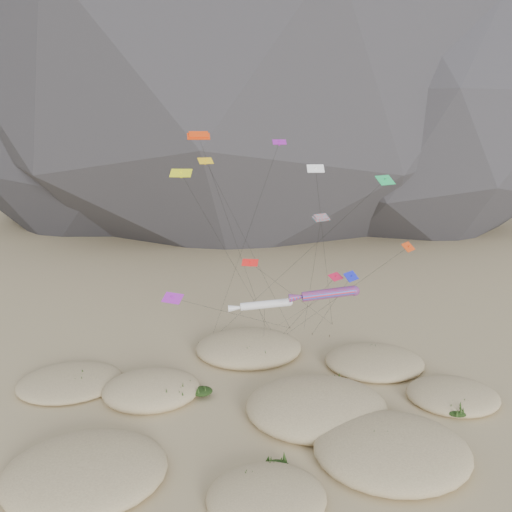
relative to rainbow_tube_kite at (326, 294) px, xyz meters
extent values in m
plane|color=#CCB789|center=(-5.97, -7.95, -11.44)|extent=(500.00, 500.00, 0.00)
ellipsoid|color=black|center=(2.03, 107.05, 48.56)|extent=(191.54, 147.29, 156.00)
ellipsoid|color=#2B2B30|center=(-42.97, 115.05, 32.56)|extent=(136.20, 127.83, 116.00)
ellipsoid|color=black|center=(50.03, 102.05, 26.56)|extent=(130.55, 126.41, 100.00)
ellipsoid|color=#CCB789|center=(-23.95, -13.90, -10.76)|extent=(14.23, 12.09, 3.02)
ellipsoid|color=#CCB789|center=(-8.65, -18.23, -10.92)|extent=(9.86, 8.38, 2.34)
ellipsoid|color=#CCB789|center=(3.49, -13.45, -10.70)|extent=(14.52, 12.34, 3.30)
ellipsoid|color=#CCB789|center=(-19.85, -0.21, -10.76)|extent=(11.05, 9.39, 3.02)
ellipsoid|color=#CCB789|center=(-1.93, -5.69, -10.62)|extent=(15.12, 12.86, 3.65)
ellipsoid|color=#CCB789|center=(13.86, -4.19, -10.94)|extent=(10.29, 8.74, 2.22)
ellipsoid|color=#CCB789|center=(-8.01, 9.93, -10.73)|extent=(14.31, 12.17, 3.18)
ellipsoid|color=#CCB789|center=(7.77, 4.67, -10.90)|extent=(12.61, 10.72, 2.41)
ellipsoid|color=#CCB789|center=(-29.73, 2.93, -11.02)|extent=(12.17, 10.34, 1.90)
ellipsoid|color=black|center=(-24.75, -13.28, -10.54)|extent=(2.71, 2.32, 0.81)
ellipsoid|color=black|center=(-21.57, -12.64, -10.64)|extent=(2.05, 1.76, 0.62)
ellipsoid|color=black|center=(-9.24, -17.11, -10.84)|extent=(2.27, 1.94, 0.68)
ellipsoid|color=black|center=(-7.33, -14.64, -10.94)|extent=(2.35, 2.01, 0.71)
ellipsoid|color=black|center=(3.04, -13.29, -10.44)|extent=(2.93, 2.51, 0.88)
ellipsoid|color=black|center=(0.89, -13.15, -10.64)|extent=(2.33, 2.00, 0.70)
ellipsoid|color=black|center=(-17.84, -2.48, -10.64)|extent=(3.19, 2.73, 0.96)
ellipsoid|color=black|center=(-14.13, -1.20, -10.74)|extent=(2.45, 2.10, 0.74)
ellipsoid|color=black|center=(-4.00, -5.43, -10.34)|extent=(3.25, 2.78, 0.97)
ellipsoid|color=black|center=(1.18, -1.51, -10.44)|extent=(2.58, 2.21, 0.77)
ellipsoid|color=black|center=(-4.22, -5.56, -10.54)|extent=(2.70, 2.31, 0.81)
ellipsoid|color=black|center=(12.68, -7.43, -10.84)|extent=(2.66, 2.27, 0.80)
ellipsoid|color=black|center=(-7.25, 7.35, -10.44)|extent=(2.84, 2.43, 0.85)
ellipsoid|color=black|center=(-6.87, 6.48, -10.54)|extent=(2.34, 2.00, 0.70)
ellipsoid|color=black|center=(8.38, 6.70, -10.74)|extent=(2.13, 1.82, 0.64)
ellipsoid|color=black|center=(7.14, 2.95, -10.84)|extent=(1.84, 1.57, 0.55)
ellipsoid|color=black|center=(-28.98, 2.59, -10.94)|extent=(2.62, 2.24, 0.79)
ellipsoid|color=black|center=(-26.83, 2.71, -11.04)|extent=(1.78, 1.52, 0.53)
cylinder|color=#3F2D1E|center=(-7.52, 13.47, -11.29)|extent=(0.08, 0.08, 0.30)
cylinder|color=#3F2D1E|center=(-3.70, 13.19, -11.29)|extent=(0.08, 0.08, 0.30)
cylinder|color=#3F2D1E|center=(-1.13, 17.74, -11.29)|extent=(0.08, 0.08, 0.30)
cylinder|color=#3F2D1E|center=(1.78, 15.07, -11.29)|extent=(0.08, 0.08, 0.30)
cylinder|color=#3F2D1E|center=(4.13, 14.12, -11.29)|extent=(0.08, 0.08, 0.30)
cylinder|color=#3F2D1E|center=(-13.16, 14.10, -11.29)|extent=(0.08, 0.08, 0.30)
cylinder|color=#3F2D1E|center=(5.64, 18.77, -11.29)|extent=(0.08, 0.08, 0.30)
cylinder|color=#3F2D1E|center=(-14.88, 13.27, -11.29)|extent=(0.08, 0.08, 0.30)
cylinder|color=red|center=(0.28, -0.01, 0.04)|extent=(6.06, 1.12, 1.71)
sphere|color=red|center=(3.27, -0.02, 0.28)|extent=(1.15, 1.15, 1.15)
cone|color=red|center=(-3.00, 0.00, -0.26)|extent=(2.48, 1.00, 1.23)
cylinder|color=black|center=(-1.48, 9.22, -5.70)|extent=(3.55, 18.48, 11.50)
cylinder|color=silver|center=(-6.66, 2.24, -1.85)|extent=(5.74, 0.96, 1.30)
sphere|color=silver|center=(-3.82, 2.27, -1.63)|extent=(0.95, 0.95, 0.95)
cone|color=silver|center=(-9.79, 2.22, -2.14)|extent=(2.33, 0.84, 0.97)
cylinder|color=black|center=(-6.19, 7.27, -6.65)|extent=(0.97, 10.07, 9.61)
cube|color=red|center=(-13.87, 5.68, 17.16)|extent=(2.60, 1.20, 0.75)
cube|color=red|center=(-13.87, 5.68, 17.35)|extent=(2.21, 0.95, 0.73)
cylinder|color=black|center=(-9.32, 11.93, 2.86)|extent=(9.14, 12.53, 28.61)
cube|color=#FF241A|center=(0.18, 4.49, 7.81)|extent=(2.33, 1.81, 0.61)
cube|color=#FF241A|center=(0.18, 4.49, 8.01)|extent=(1.96, 1.49, 0.60)
cylinder|color=black|center=(0.58, 10.97, -1.82)|extent=(0.83, 12.98, 19.27)
cube|color=red|center=(1.02, -0.05, 2.00)|extent=(1.95, 1.88, 0.59)
cube|color=red|center=(1.02, -0.05, 1.85)|extent=(0.26, 0.25, 0.61)
cylinder|color=black|center=(-1.34, 6.57, -4.70)|extent=(4.75, 13.27, 13.41)
cube|color=yellow|center=(-16.00, 5.92, 13.06)|extent=(2.65, 1.71, 0.86)
cube|color=yellow|center=(-16.00, 5.92, 12.91)|extent=(0.33, 0.27, 0.85)
cylinder|color=black|center=(-9.85, 9.55, 0.84)|extent=(12.33, 7.31, 24.47)
cube|color=#1920D7|center=(2.81, 0.07, 1.96)|extent=(2.03, 1.95, 0.85)
cube|color=#1920D7|center=(2.81, 0.07, 1.81)|extent=(0.37, 0.38, 0.63)
cylinder|color=black|center=(2.29, 7.57, -4.71)|extent=(1.06, 15.01, 13.37)
cube|color=red|center=(-8.34, 2.60, 3.14)|extent=(2.01, 1.39, 0.61)
cube|color=red|center=(-8.34, 2.60, 2.99)|extent=(0.25, 0.20, 0.64)
cylinder|color=black|center=(-1.35, 10.69, -4.12)|extent=(14.01, 16.19, 14.56)
cube|color=#E33D0B|center=(10.71, 3.81, 4.31)|extent=(2.15, 2.16, 0.89)
cube|color=#E33D0B|center=(10.71, 3.81, 4.16)|extent=(0.39, 0.39, 0.68)
cylinder|color=black|center=(3.50, 8.50, -3.54)|extent=(14.44, 9.41, 15.72)
cube|color=#1BB35C|center=(8.77, 7.80, 11.86)|extent=(2.83, 2.36, 1.08)
cube|color=#1BB35C|center=(8.77, 7.80, 11.71)|extent=(0.45, 0.46, 0.85)
cylinder|color=black|center=(-2.20, 10.95, 0.23)|extent=(21.95, 6.33, 23.27)
cube|color=purple|center=(-4.53, 6.89, 16.48)|extent=(1.60, 0.87, 0.58)
cube|color=purple|center=(-4.53, 6.89, 16.33)|extent=(0.19, 0.16, 0.55)
cylinder|color=black|center=(-8.85, 10.50, 2.54)|extent=(8.66, 7.24, 27.88)
cube|color=white|center=(-0.16, 6.87, 13.39)|extent=(2.05, 1.00, 0.90)
cube|color=white|center=(-0.16, 6.87, 13.24)|extent=(0.25, 0.32, 0.67)
cylinder|color=black|center=(2.74, 12.82, 1.00)|extent=(5.83, 11.93, 24.80)
cube|color=purple|center=(-17.37, 3.69, -1.24)|extent=(2.74, 2.27, 0.90)
cube|color=purple|center=(-17.37, 3.69, -1.39)|extent=(0.38, 0.36, 0.83)
cylinder|color=black|center=(-9.25, 10.71, -6.32)|extent=(16.26, 14.08, 10.18)
cube|color=gold|center=(-13.14, 4.46, 14.51)|extent=(1.85, 1.38, 0.67)
cube|color=gold|center=(-13.14, 4.46, 14.36)|extent=(0.26, 0.28, 0.56)
cylinder|color=black|center=(-7.14, 11.10, 1.56)|extent=(12.05, 13.32, 25.92)
camera|label=1|loc=(-12.51, -52.25, 17.91)|focal=35.00mm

